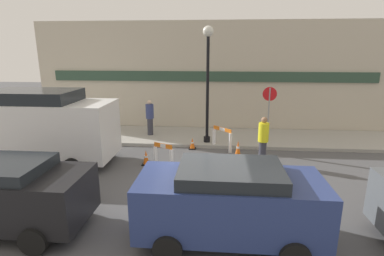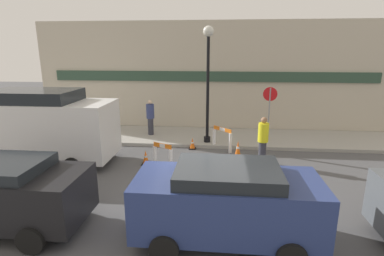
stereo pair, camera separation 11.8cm
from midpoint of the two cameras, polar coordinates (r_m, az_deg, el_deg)
name	(u,v)px [view 1 (the left image)]	position (r m, az deg, el deg)	size (l,w,h in m)	color
ground_plane	(202,199)	(8.71, 1.47, -13.34)	(60.00, 60.00, 0.00)	#4C4C4F
sidewalk_slab	(209,137)	(14.29, 2.96, -1.70)	(18.00, 3.05, 0.14)	#9E9B93
storefront_facade	(210,77)	(15.37, 3.31, 9.63)	(18.00, 0.22, 5.50)	#BCB29E
streetlamp_post	(208,69)	(12.72, 2.76, 11.11)	(0.44, 0.44, 4.90)	black
stop_sign	(269,105)	(13.42, 14.21, 4.18)	(0.60, 0.12, 2.41)	gray
barricade_0	(222,138)	(12.54, 5.48, -1.82)	(0.81, 0.79, 0.98)	white
barricade_1	(163,157)	(10.26, -5.80, -5.60)	(0.72, 0.43, 1.04)	white
traffic_cone_0	(192,144)	(12.73, -0.20, -3.00)	(0.30, 0.30, 0.48)	black
traffic_cone_1	(225,169)	(10.05, 5.94, -7.83)	(0.30, 0.30, 0.54)	black
traffic_cone_2	(146,158)	(11.12, -9.04, -5.66)	(0.30, 0.30, 0.55)	black
traffic_cone_3	(238,149)	(11.96, 8.48, -3.95)	(0.30, 0.30, 0.64)	black
person_worker	(263,139)	(11.25, 13.11, -2.01)	(0.45, 0.45, 1.75)	#33333D
person_pedestrian	(150,116)	(14.33, -8.26, 2.20)	(0.46, 0.46, 1.68)	#33333D
parked_car_1	(230,200)	(6.62, 6.66, -13.41)	(3.93, 1.86, 1.75)	navy
work_van	(36,125)	(12.28, -27.78, 0.58)	(5.60, 2.19, 2.71)	white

